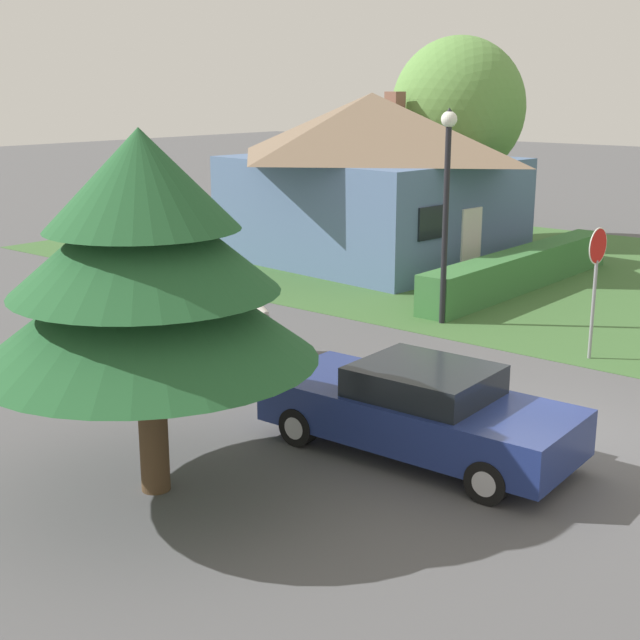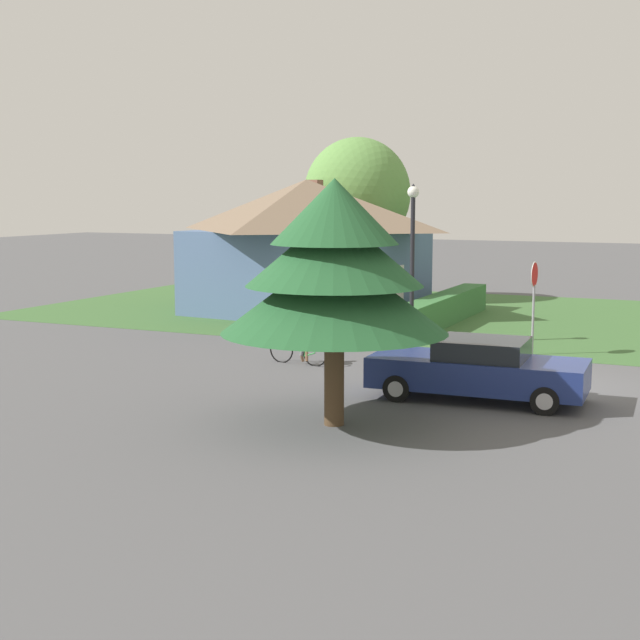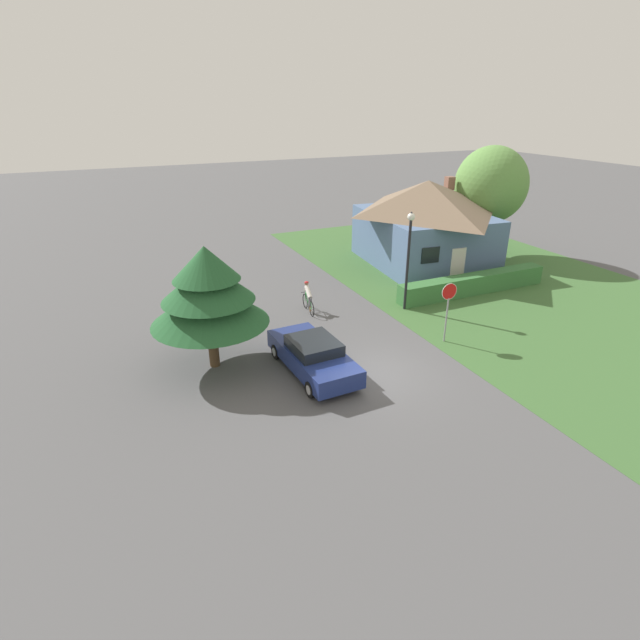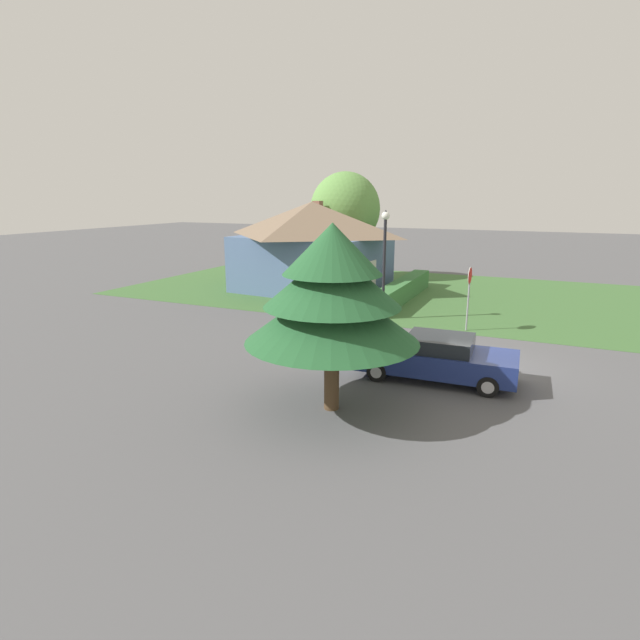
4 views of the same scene
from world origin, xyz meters
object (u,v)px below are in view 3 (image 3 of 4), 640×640
at_px(stop_sign, 448,301).
at_px(street_lamp, 409,247).
at_px(cyclist, 308,298).
at_px(cottage_house, 425,221).
at_px(sedan_left_lane, 313,356).
at_px(deciduous_tree_right, 491,185).
at_px(conifer_tall_near, 208,291).

distance_m(stop_sign, street_lamp, 4.05).
distance_m(cyclist, stop_sign, 6.94).
bearing_deg(cottage_house, cyclist, -150.49).
xyz_separation_m(sedan_left_lane, cyclist, (2.19, 5.51, 0.04)).
height_order(sedan_left_lane, cyclist, cyclist).
distance_m(cottage_house, stop_sign, 11.49).
bearing_deg(street_lamp, cyclist, 159.46).
xyz_separation_m(sedan_left_lane, deciduous_tree_right, (16.81, 9.70, 3.93)).
distance_m(cyclist, street_lamp, 5.43).
xyz_separation_m(sedan_left_lane, stop_sign, (6.25, 0.01, 1.22)).
distance_m(cottage_house, conifer_tall_near, 17.29).
bearing_deg(cottage_house, deciduous_tree_right, 3.29).
xyz_separation_m(cottage_house, conifer_tall_near, (-15.41, -7.83, 0.46)).
bearing_deg(cyclist, conifer_tall_near, 127.76).
bearing_deg(conifer_tall_near, cottage_house, 26.92).
height_order(street_lamp, conifer_tall_near, street_lamp).
distance_m(cottage_house, cyclist, 10.98).
relative_size(sedan_left_lane, street_lamp, 0.98).
bearing_deg(stop_sign, sedan_left_lane, 3.36).
bearing_deg(conifer_tall_near, stop_sign, -12.09).
distance_m(sedan_left_lane, street_lamp, 8.12).
xyz_separation_m(street_lamp, conifer_tall_near, (-10.06, -1.75, -0.06)).
xyz_separation_m(cottage_house, cyclist, (-9.88, -4.38, -1.95)).
relative_size(stop_sign, conifer_tall_near, 0.55).
relative_size(cottage_house, sedan_left_lane, 1.88).
bearing_deg(deciduous_tree_right, stop_sign, -137.47).
bearing_deg(sedan_left_lane, street_lamp, -62.58).
height_order(stop_sign, street_lamp, street_lamp).
bearing_deg(cottage_house, conifer_tall_near, -147.49).
distance_m(cyclist, deciduous_tree_right, 15.70).
xyz_separation_m(stop_sign, conifer_tall_near, (-9.59, 2.05, 1.24)).
xyz_separation_m(street_lamp, deciduous_tree_right, (10.09, 5.89, 1.42)).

